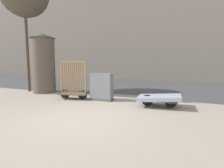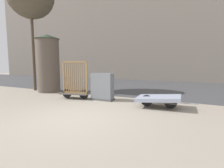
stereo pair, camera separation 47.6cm
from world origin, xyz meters
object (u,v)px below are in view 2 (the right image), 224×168
(bike_cart_with_mattress, at_px, (158,99))
(utility_cabinet, at_px, (102,88))
(bike_cart_with_bedframe, at_px, (75,85))
(advertising_column, at_px, (48,63))

(bike_cart_with_mattress, height_order, utility_cabinet, utility_cabinet)
(bike_cart_with_mattress, bearing_deg, bike_cart_with_bedframe, 176.09)
(bike_cart_with_mattress, relative_size, utility_cabinet, 1.79)
(bike_cart_with_bedframe, distance_m, utility_cabinet, 1.37)
(bike_cart_with_mattress, bearing_deg, utility_cabinet, 169.67)
(utility_cabinet, bearing_deg, advertising_column, 169.76)
(bike_cart_with_bedframe, height_order, advertising_column, advertising_column)
(bike_cart_with_mattress, height_order, advertising_column, advertising_column)
(bike_cart_with_bedframe, height_order, utility_cabinet, bike_cart_with_bedframe)
(bike_cart_with_bedframe, relative_size, utility_cabinet, 1.68)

